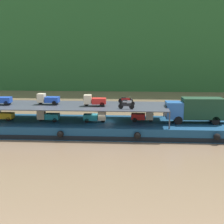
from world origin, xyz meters
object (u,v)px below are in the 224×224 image
mini_truck_lower_stern (2,115)px  motorcycle_upper_centre (127,102)px  mini_truck_lower_fore (143,116)px  mini_truck_lower_mid (95,117)px  covered_lorry (196,109)px  mini_truck_upper_stern (0,99)px  mini_truck_upper_fore (94,100)px  cargo_barge (102,127)px  mini_truck_lower_aft (48,116)px  mini_truck_upper_mid (48,99)px  motorcycle_upper_port (126,105)px  motorcycle_upper_stbd (125,100)px

mini_truck_lower_stern → motorcycle_upper_centre: (15.81, 0.27, 1.74)m
mini_truck_lower_fore → mini_truck_lower_mid: bearing=-172.5°
covered_lorry → motorcycle_upper_centre: (-8.39, 0.12, 0.74)m
mini_truck_upper_stern → mini_truck_lower_mid: bearing=-1.1°
mini_truck_upper_stern → mini_truck_upper_fore: 12.01m
cargo_barge → mini_truck_upper_stern: mini_truck_upper_stern is taller
mini_truck_lower_aft → mini_truck_upper_mid: (-0.15, 0.81, 2.00)m
covered_lorry → mini_truck_lower_fore: 6.50m
motorcycle_upper_port → mini_truck_lower_aft: bearing=169.9°
mini_truck_lower_aft → motorcycle_upper_port: bearing=-10.1°
mini_truck_lower_fore → mini_truck_upper_stern: mini_truck_upper_stern is taller
motorcycle_upper_centre → mini_truck_upper_mid: bearing=177.8°
mini_truck_lower_stern → mini_truck_upper_fore: 11.99m
covered_lorry → mini_truck_lower_mid: bearing=-178.2°
mini_truck_lower_mid → motorcycle_upper_port: bearing=-23.4°
cargo_barge → mini_truck_lower_mid: bearing=-150.2°
covered_lorry → mini_truck_lower_aft: size_ratio=2.87×
covered_lorry → mini_truck_upper_stern: bearing=-179.6°
mini_truck_upper_fore → motorcycle_upper_port: 4.35m
mini_truck_upper_fore → mini_truck_upper_mid: bearing=172.8°
cargo_barge → motorcycle_upper_port: size_ratio=17.38×
covered_lorry → motorcycle_upper_centre: size_ratio=4.16×
cargo_barge → mini_truck_upper_fore: mini_truck_upper_fore is taller
mini_truck_upper_stern → mini_truck_upper_fore: bearing=-0.5°
covered_lorry → mini_truck_upper_stern: (-24.40, -0.15, 1.00)m
cargo_barge → covered_lorry: (11.48, -0.09, 2.44)m
mini_truck_lower_stern → motorcycle_upper_stbd: (15.57, 2.45, 1.74)m
mini_truck_lower_stern → mini_truck_upper_stern: bearing=-178.7°
cargo_barge → motorcycle_upper_port: motorcycle_upper_port is taller
mini_truck_lower_stern → mini_truck_upper_mid: bearing=6.4°
covered_lorry → mini_truck_upper_fore: 12.43m
mini_truck_lower_stern → mini_truck_upper_fore: size_ratio=1.00×
covered_lorry → mini_truck_lower_aft: bearing=-179.0°
mini_truck_upper_mid → motorcycle_upper_port: size_ratio=1.47×
mini_truck_lower_aft → mini_truck_upper_mid: 2.16m
mini_truck_upper_fore → motorcycle_upper_stbd: size_ratio=1.46×
motorcycle_upper_stbd → mini_truck_lower_mid: bearing=-143.8°
cargo_barge → mini_truck_lower_fore: bearing=3.3°
covered_lorry → mini_truck_lower_mid: 12.35m
covered_lorry → motorcycle_upper_port: covered_lorry is taller
mini_truck_upper_stern → motorcycle_upper_centre: (16.01, 0.27, -0.26)m
covered_lorry → mini_truck_upper_stern: mini_truck_upper_stern is taller
cargo_barge → motorcycle_upper_stbd: (2.84, 2.21, 3.18)m
mini_truck_upper_stern → motorcycle_upper_centre: bearing=1.0°
covered_lorry → mini_truck_lower_fore: covered_lorry is taller
mini_truck_lower_aft → mini_truck_upper_stern: 6.45m
mini_truck_lower_aft → mini_truck_lower_mid: 5.97m
mini_truck_upper_mid → motorcycle_upper_port: mini_truck_upper_mid is taller
mini_truck_lower_fore → mini_truck_lower_aft: bearing=-176.7°
mini_truck_lower_aft → motorcycle_upper_port: (9.83, -1.76, 1.74)m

